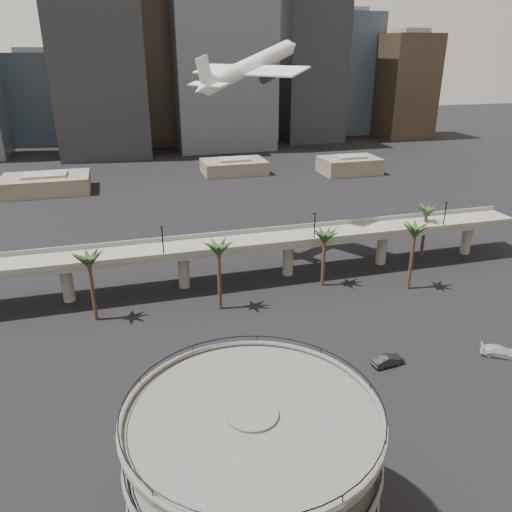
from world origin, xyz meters
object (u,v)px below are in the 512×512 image
object	(u,v)px
parking_ramp	(253,471)
car_c	(500,351)
car_b	(388,360)
overpass	(237,247)
car_a	(240,417)
airborne_jet	(250,67)

from	to	relation	value
parking_ramp	car_c	xyz separation A→B (m)	(45.80, 21.07, -9.03)
car_b	overpass	bearing A→B (deg)	15.57
car_a	car_c	xyz separation A→B (m)	(42.63, 3.50, 0.15)
parking_ramp	car_a	distance (m)	20.07
parking_ramp	overpass	distance (m)	60.46
airborne_jet	car_a	size ratio (longest dim) A/B	7.49
parking_ramp	overpass	bearing A→B (deg)	77.57
overpass	car_b	distance (m)	38.90
parking_ramp	car_c	size ratio (longest dim) A/B	3.98
parking_ramp	airborne_jet	xyz separation A→B (m)	(20.62, 76.80, 31.11)
airborne_jet	car_c	size ratio (longest dim) A/B	5.22
car_b	car_c	xyz separation A→B (m)	(18.08, -2.51, -0.03)
overpass	car_c	size ratio (longest dim) A/B	23.28
car_a	car_b	bearing A→B (deg)	-83.58
car_a	car_c	bearing A→B (deg)	-92.64
car_a	car_b	world-z (taller)	car_b
car_a	parking_ramp	bearing A→B (deg)	162.42
car_b	car_c	distance (m)	18.25
car_c	parking_ramp	bearing A→B (deg)	145.27
overpass	airborne_jet	xyz separation A→B (m)	(7.62, 17.80, 33.60)
airborne_jet	car_b	bearing A→B (deg)	-114.72
car_a	car_b	size ratio (longest dim) A/B	0.77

